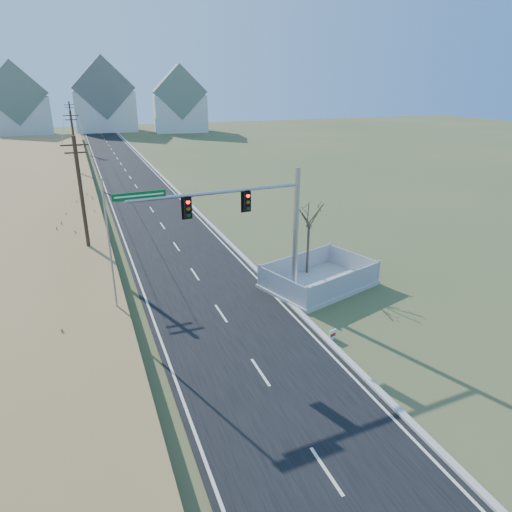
{
  "coord_description": "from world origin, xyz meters",
  "views": [
    {
      "loc": [
        -6.48,
        -18.09,
        12.34
      ],
      "look_at": [
        1.98,
        3.62,
        3.4
      ],
      "focal_mm": 32.0,
      "sensor_mm": 36.0,
      "label": 1
    }
  ],
  "objects_px": {
    "traffic_signal_mast": "(265,229)",
    "flagpole": "(113,272)",
    "fence_enclosure": "(319,282)",
    "bare_tree": "(309,213)",
    "open_sign": "(333,335)"
  },
  "relations": [
    {
      "from": "traffic_signal_mast",
      "to": "bare_tree",
      "type": "bearing_deg",
      "value": 33.32
    },
    {
      "from": "traffic_signal_mast",
      "to": "flagpole",
      "type": "height_order",
      "value": "flagpole"
    },
    {
      "from": "traffic_signal_mast",
      "to": "fence_enclosure",
      "type": "xyz_separation_m",
      "value": [
        4.42,
        1.58,
        -4.56
      ]
    },
    {
      "from": "flagpole",
      "to": "bare_tree",
      "type": "height_order",
      "value": "flagpole"
    },
    {
      "from": "open_sign",
      "to": "fence_enclosure",
      "type": "bearing_deg",
      "value": 53.53
    },
    {
      "from": "open_sign",
      "to": "flagpole",
      "type": "distance_m",
      "value": 11.68
    },
    {
      "from": "traffic_signal_mast",
      "to": "fence_enclosure",
      "type": "height_order",
      "value": "traffic_signal_mast"
    },
    {
      "from": "traffic_signal_mast",
      "to": "fence_enclosure",
      "type": "bearing_deg",
      "value": 16.43
    },
    {
      "from": "fence_enclosure",
      "to": "bare_tree",
      "type": "relative_size",
      "value": 1.42
    },
    {
      "from": "traffic_signal_mast",
      "to": "bare_tree",
      "type": "relative_size",
      "value": 1.84
    },
    {
      "from": "fence_enclosure",
      "to": "bare_tree",
      "type": "height_order",
      "value": "bare_tree"
    },
    {
      "from": "flagpole",
      "to": "bare_tree",
      "type": "xyz_separation_m",
      "value": [
        12.55,
        2.54,
        1.2
      ]
    },
    {
      "from": "flagpole",
      "to": "bare_tree",
      "type": "distance_m",
      "value": 12.86
    },
    {
      "from": "fence_enclosure",
      "to": "open_sign",
      "type": "relative_size",
      "value": 14.2
    },
    {
      "from": "fence_enclosure",
      "to": "flagpole",
      "type": "relative_size",
      "value": 0.97
    }
  ]
}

